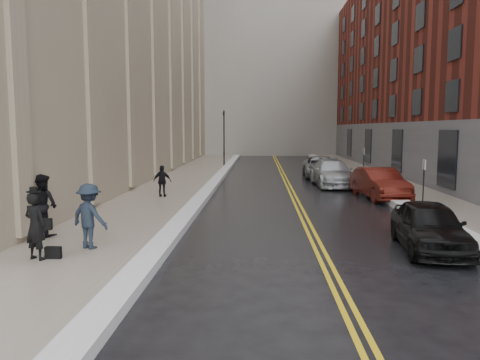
# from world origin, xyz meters

# --- Properties ---
(ground) EXTENTS (160.00, 160.00, 0.00)m
(ground) POSITION_xyz_m (0.00, 0.00, 0.00)
(ground) COLOR black
(ground) RESTS_ON ground
(sidewalk_left) EXTENTS (4.00, 64.00, 0.15)m
(sidewalk_left) POSITION_xyz_m (-4.50, 16.00, 0.07)
(sidewalk_left) COLOR gray
(sidewalk_left) RESTS_ON ground
(sidewalk_right) EXTENTS (3.00, 64.00, 0.15)m
(sidewalk_right) POSITION_xyz_m (9.00, 16.00, 0.07)
(sidewalk_right) COLOR gray
(sidewalk_right) RESTS_ON ground
(lane_stripe_a) EXTENTS (0.12, 64.00, 0.01)m
(lane_stripe_a) POSITION_xyz_m (2.38, 16.00, 0.00)
(lane_stripe_a) COLOR gold
(lane_stripe_a) RESTS_ON ground
(lane_stripe_b) EXTENTS (0.12, 64.00, 0.01)m
(lane_stripe_b) POSITION_xyz_m (2.62, 16.00, 0.00)
(lane_stripe_b) COLOR gold
(lane_stripe_b) RESTS_ON ground
(snow_ridge_left) EXTENTS (0.70, 60.80, 0.26)m
(snow_ridge_left) POSITION_xyz_m (-2.20, 16.00, 0.13)
(snow_ridge_left) COLOR white
(snow_ridge_left) RESTS_ON ground
(snow_ridge_right) EXTENTS (0.85, 60.80, 0.30)m
(snow_ridge_right) POSITION_xyz_m (7.15, 16.00, 0.15)
(snow_ridge_right) COLOR white
(snow_ridge_right) RESTS_ON ground
(tower_far_right) EXTENTS (22.00, 18.00, 44.00)m
(tower_far_right) POSITION_xyz_m (14.00, 66.00, 22.00)
(tower_far_right) COLOR slate
(tower_far_right) RESTS_ON ground
(traffic_signal) EXTENTS (0.18, 0.15, 5.20)m
(traffic_signal) POSITION_xyz_m (-2.60, 30.00, 3.08)
(traffic_signal) COLOR black
(traffic_signal) RESTS_ON ground
(parking_sign_near) EXTENTS (0.06, 0.35, 2.23)m
(parking_sign_near) POSITION_xyz_m (7.90, 8.00, 1.36)
(parking_sign_near) COLOR black
(parking_sign_near) RESTS_ON ground
(parking_sign_far) EXTENTS (0.06, 0.35, 2.23)m
(parking_sign_far) POSITION_xyz_m (7.90, 20.00, 1.36)
(parking_sign_far) COLOR black
(parking_sign_far) RESTS_ON ground
(car_black) EXTENTS (2.13, 4.43, 1.46)m
(car_black) POSITION_xyz_m (5.70, 1.00, 0.73)
(car_black) COLOR black
(car_black) RESTS_ON ground
(car_maroon) EXTENTS (2.23, 4.95, 1.58)m
(car_maroon) POSITION_xyz_m (6.80, 11.23, 0.79)
(car_maroon) COLOR #4E140D
(car_maroon) RESTS_ON ground
(car_silver_near) EXTENTS (2.50, 5.63, 1.60)m
(car_silver_near) POSITION_xyz_m (5.22, 16.50, 0.80)
(car_silver_near) COLOR #ABAFB3
(car_silver_near) RESTS_ON ground
(car_silver_far) EXTENTS (2.72, 5.58, 1.53)m
(car_silver_far) POSITION_xyz_m (5.21, 21.77, 0.76)
(car_silver_far) COLOR #94969B
(car_silver_far) RESTS_ON ground
(pedestrian_main) EXTENTS (0.76, 0.63, 1.80)m
(pedestrian_main) POSITION_xyz_m (-5.14, -0.95, 1.05)
(pedestrian_main) COLOR black
(pedestrian_main) RESTS_ON sidewalk_left
(pedestrian_a) EXTENTS (1.19, 1.09, 1.99)m
(pedestrian_a) POSITION_xyz_m (-6.20, 1.74, 1.15)
(pedestrian_a) COLOR black
(pedestrian_a) RESTS_ON sidewalk_left
(pedestrian_b) EXTENTS (1.39, 1.13, 1.87)m
(pedestrian_b) POSITION_xyz_m (-4.15, 0.27, 1.09)
(pedestrian_b) COLOR #1C2532
(pedestrian_b) RESTS_ON sidewalk_left
(pedestrian_c) EXTENTS (0.96, 0.48, 1.58)m
(pedestrian_c) POSITION_xyz_m (-4.19, 10.44, 0.94)
(pedestrian_c) COLOR black
(pedestrian_c) RESTS_ON sidewalk_left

